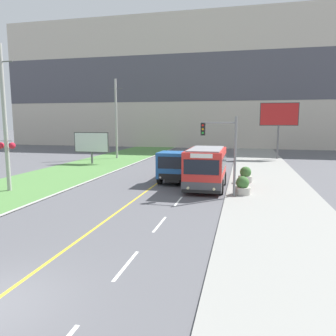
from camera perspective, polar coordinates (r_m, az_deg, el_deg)
name	(u,v)px	position (r m, az deg, el deg)	size (l,w,h in m)	color
lane_marking_centre	(50,269)	(12.05, -19.79, -16.19)	(2.88, 140.00, 0.01)	gold
apartment_block_background	(209,83)	(64.07, 7.23, 14.50)	(80.00, 8.04, 23.99)	beige
city_bus	(206,169)	(23.69, 6.61, -0.09)	(2.73, 5.62, 2.95)	red
dump_truck	(177,167)	(26.22, 1.62, 0.26)	(2.60, 6.61, 2.51)	black
utility_pole_near	(5,123)	(25.24, -26.52, 6.99)	(1.80, 0.44, 10.00)	#9E9E99
utility_pole_far	(116,119)	(43.60, -9.01, 8.47)	(1.80, 0.28, 10.24)	#9E9E99
traffic_light_mast	(224,146)	(21.15, 9.74, 3.83)	(2.28, 0.32, 5.17)	slate
billboard_large	(279,116)	(44.21, 18.77, 8.51)	(4.71, 0.24, 7.17)	#59595B
billboard_small	(92,143)	(38.42, -13.18, 4.28)	(4.17, 0.24, 3.62)	#59595B
planter_round_near	(242,186)	(22.13, 12.83, -3.14)	(1.08, 1.08, 1.22)	#B7B2A8
planter_round_second	(245,175)	(26.49, 13.33, -1.27)	(1.10, 1.10, 1.25)	#B7B2A8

